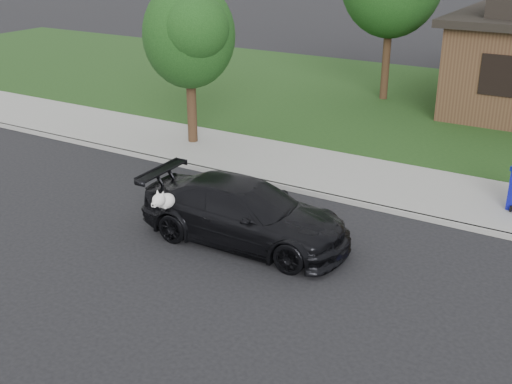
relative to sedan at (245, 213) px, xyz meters
The scene contains 6 objects.
ground 2.94m from the sedan, 11.75° to the right, with size 120.00×120.00×0.00m, color black.
sidewalk 5.26m from the sedan, 57.58° to the left, with size 60.00×3.00×0.12m, color gray.
curb 4.09m from the sedan, 46.12° to the left, with size 60.00×0.12×0.12m, color gray.
lawn 12.74m from the sedan, 77.27° to the left, with size 60.00×13.00×0.13m, color #193814.
sedan is the anchor object (origin of this frame).
tree_2 6.95m from the sedan, 135.31° to the left, with size 2.73×2.60×4.59m.
Camera 1 is at (3.49, -9.42, 5.94)m, focal length 45.00 mm.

